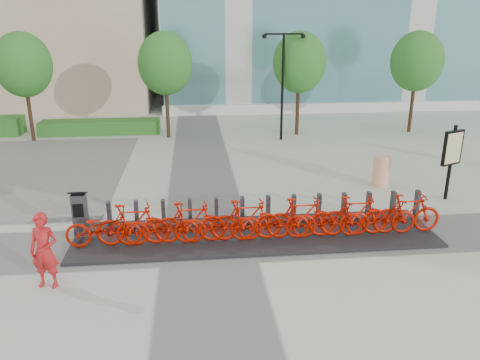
{
  "coord_description": "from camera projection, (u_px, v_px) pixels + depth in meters",
  "views": [
    {
      "loc": [
        -0.29,
        -11.05,
        5.48
      ],
      "look_at": [
        1.0,
        1.5,
        1.2
      ],
      "focal_mm": 35.0,
      "sensor_mm": 36.0,
      "label": 1
    }
  ],
  "objects": [
    {
      "name": "hedge_b",
      "position": [
        101.0,
        127.0,
        24.03
      ],
      "size": [
        6.0,
        1.2,
        0.7
      ],
      "primitive_type": "cube",
      "color": "#1F5417",
      "rests_on": "ground"
    },
    {
      "name": "tree_2",
      "position": [
        299.0,
        63.0,
        22.83
      ],
      "size": [
        2.6,
        2.6,
        5.1
      ],
      "color": "#3F261A",
      "rests_on": "ground"
    },
    {
      "name": "bike_9",
      "position": [
        355.0,
        216.0,
        12.32
      ],
      "size": [
        1.84,
        0.52,
        1.11
      ],
      "primitive_type": "imported",
      "rotation": [
        0.0,
        0.0,
        1.57
      ],
      "color": "#AC1000",
      "rests_on": "dock_pad"
    },
    {
      "name": "bike_11",
      "position": [
        407.0,
        213.0,
        12.46
      ],
      "size": [
        1.84,
        0.52,
        1.11
      ],
      "primitive_type": "imported",
      "rotation": [
        0.0,
        0.0,
        1.57
      ],
      "color": "#AC1000",
      "rests_on": "dock_pad"
    },
    {
      "name": "bike_6",
      "position": [
        274.0,
        221.0,
        12.13
      ],
      "size": [
        1.9,
        0.66,
        1.0
      ],
      "primitive_type": "imported",
      "rotation": [
        0.0,
        0.0,
        1.57
      ],
      "color": "#AC1000",
      "rests_on": "dock_pad"
    },
    {
      "name": "kiosk",
      "position": [
        80.0,
        216.0,
        12.0
      ],
      "size": [
        0.43,
        0.37,
        1.39
      ],
      "rotation": [
        0.0,
        0.0,
        0.03
      ],
      "color": "#2F2F33",
      "rests_on": "dock_pad"
    },
    {
      "name": "dock_rail_posts",
      "position": [
        269.0,
        211.0,
        12.93
      ],
      "size": [
        8.74,
        0.5,
        0.85
      ],
      "primitive_type": null,
      "color": "#2F2F33",
      "rests_on": "dock_pad"
    },
    {
      "name": "bike_10",
      "position": [
        381.0,
        216.0,
        12.41
      ],
      "size": [
        1.9,
        0.66,
        1.0
      ],
      "primitive_type": "imported",
      "rotation": [
        0.0,
        0.0,
        1.57
      ],
      "color": "#AC1000",
      "rests_on": "dock_pad"
    },
    {
      "name": "bike_1",
      "position": [
        133.0,
        225.0,
        11.76
      ],
      "size": [
        1.84,
        0.52,
        1.11
      ],
      "primitive_type": "imported",
      "rotation": [
        0.0,
        0.0,
        1.57
      ],
      "color": "#AC1000",
      "rests_on": "dock_pad"
    },
    {
      "name": "bike_3",
      "position": [
        190.0,
        222.0,
        11.9
      ],
      "size": [
        1.84,
        0.52,
        1.11
      ],
      "primitive_type": "imported",
      "rotation": [
        0.0,
        0.0,
        1.57
      ],
      "color": "#AC1000",
      "rests_on": "dock_pad"
    },
    {
      "name": "bike_4",
      "position": [
        218.0,
        223.0,
        11.99
      ],
      "size": [
        1.9,
        0.66,
        1.0
      ],
      "primitive_type": "imported",
      "rotation": [
        0.0,
        0.0,
        1.57
      ],
      "color": "#AC1000",
      "rests_on": "dock_pad"
    },
    {
      "name": "tree_3",
      "position": [
        417.0,
        61.0,
        23.41
      ],
      "size": [
        2.6,
        2.6,
        5.1
      ],
      "color": "#3F261A",
      "rests_on": "ground"
    },
    {
      "name": "bike_7",
      "position": [
        301.0,
        218.0,
        12.18
      ],
      "size": [
        1.84,
        0.52,
        1.11
      ],
      "primitive_type": "imported",
      "rotation": [
        0.0,
        0.0,
        1.57
      ],
      "color": "#AC1000",
      "rests_on": "dock_pad"
    },
    {
      "name": "construction_barrel",
      "position": [
        381.0,
        171.0,
        16.22
      ],
      "size": [
        0.69,
        0.69,
        1.11
      ],
      "primitive_type": "cylinder",
      "rotation": [
        0.0,
        0.0,
        -0.22
      ],
      "color": "#EC6205",
      "rests_on": "ground"
    },
    {
      "name": "streetlamp",
      "position": [
        283.0,
        74.0,
        21.94
      ],
      "size": [
        2.0,
        0.2,
        5.0
      ],
      "color": "black",
      "rests_on": "ground"
    },
    {
      "name": "map_sign",
      "position": [
        452.0,
        151.0,
        14.72
      ],
      "size": [
        0.78,
        0.42,
        2.44
      ],
      "rotation": [
        0.0,
        0.0,
        0.4
      ],
      "color": "black",
      "rests_on": "ground"
    },
    {
      "name": "bike_8",
      "position": [
        328.0,
        219.0,
        12.27
      ],
      "size": [
        1.9,
        0.66,
        1.0
      ],
      "primitive_type": "imported",
      "rotation": [
        0.0,
        0.0,
        1.57
      ],
      "color": "#AC1000",
      "rests_on": "dock_pad"
    },
    {
      "name": "worker_red",
      "position": [
        44.0,
        251.0,
        9.95
      ],
      "size": [
        0.69,
        0.52,
        1.71
      ],
      "primitive_type": "imported",
      "rotation": [
        0.0,
        0.0,
        -0.19
      ],
      "color": "#B41B1C",
      "rests_on": "ground"
    },
    {
      "name": "tree_0",
      "position": [
        23.0,
        65.0,
        21.57
      ],
      "size": [
        2.6,
        2.6,
        5.1
      ],
      "color": "#3F261A",
      "rests_on": "ground"
    },
    {
      "name": "bike_0",
      "position": [
        104.0,
        228.0,
        11.71
      ],
      "size": [
        1.9,
        0.66,
        1.0
      ],
      "primitive_type": "imported",
      "rotation": [
        0.0,
        0.0,
        1.57
      ],
      "color": "#AC1000",
      "rests_on": "dock_pad"
    },
    {
      "name": "dock_pad",
      "position": [
        256.0,
        235.0,
        12.59
      ],
      "size": [
        9.6,
        2.4,
        0.08
      ],
      "primitive_type": "cube",
      "color": "black",
      "rests_on": "ground"
    },
    {
      "name": "ground",
      "position": [
        208.0,
        243.0,
        12.19
      ],
      "size": [
        120.0,
        120.0,
        0.0
      ],
      "primitive_type": "plane",
      "color": "beige"
    },
    {
      "name": "bike_2",
      "position": [
        162.0,
        225.0,
        11.85
      ],
      "size": [
        1.9,
        0.66,
        1.0
      ],
      "primitive_type": "imported",
      "rotation": [
        0.0,
        0.0,
        1.57
      ],
      "color": "#AC1000",
      "rests_on": "dock_pad"
    },
    {
      "name": "tree_1",
      "position": [
        165.0,
        64.0,
        22.2
      ],
      "size": [
        2.6,
        2.6,
        5.1
      ],
      "color": "#3F261A",
      "rests_on": "ground"
    },
    {
      "name": "bike_5",
      "position": [
        246.0,
        220.0,
        12.04
      ],
      "size": [
        1.84,
        0.52,
        1.11
      ],
      "primitive_type": "imported",
      "rotation": [
        0.0,
        0.0,
        1.57
      ],
      "color": "#AC1000",
      "rests_on": "dock_pad"
    }
  ]
}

